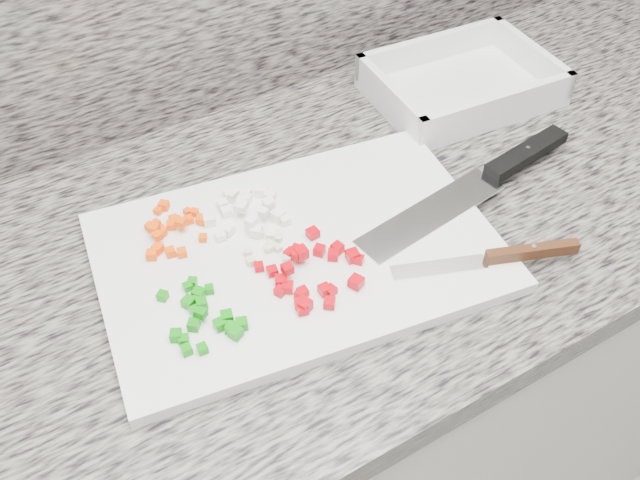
{
  "coord_description": "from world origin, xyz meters",
  "views": [
    {
      "loc": [
        -0.26,
        0.86,
        1.55
      ],
      "look_at": [
        0.05,
        1.38,
        0.94
      ],
      "focal_mm": 40.0,
      "sensor_mm": 36.0,
      "label": 1
    }
  ],
  "objects": [
    {
      "name": "cabinet",
      "position": [
        0.0,
        1.44,
        0.43
      ],
      "size": [
        3.92,
        0.62,
        0.86
      ],
      "primitive_type": "cube",
      "color": "beige",
      "rests_on": "ground"
    },
    {
      "name": "countertop",
      "position": [
        0.0,
        1.44,
        0.88
      ],
      "size": [
        3.96,
        0.64,
        0.04
      ],
      "primitive_type": "cube",
      "color": "slate",
      "rests_on": "cabinet"
    },
    {
      "name": "cutting_board",
      "position": [
        0.03,
        1.4,
        0.91
      ],
      "size": [
        0.53,
        0.39,
        0.02
      ],
      "primitive_type": "cube",
      "rotation": [
        0.0,
        0.0,
        -0.16
      ],
      "color": "white",
      "rests_on": "countertop"
    },
    {
      "name": "carrot_pile",
      "position": [
        -0.1,
        1.5,
        0.92
      ],
      "size": [
        0.1,
        0.1,
        0.02
      ],
      "color": "#FF4C05",
      "rests_on": "cutting_board"
    },
    {
      "name": "onion_pile",
      "position": [
        0.0,
        1.48,
        0.92
      ],
      "size": [
        0.11,
        0.11,
        0.02
      ],
      "color": "white",
      "rests_on": "cutting_board"
    },
    {
      "name": "green_pepper_pile",
      "position": [
        -0.12,
        1.35,
        0.92
      ],
      "size": [
        0.09,
        0.11,
        0.02
      ],
      "color": "#0D800B",
      "rests_on": "cutting_board"
    },
    {
      "name": "red_pepper_pile",
      "position": [
        0.02,
        1.35,
        0.92
      ],
      "size": [
        0.12,
        0.12,
        0.02
      ],
      "color": "#C0020C",
      "rests_on": "cutting_board"
    },
    {
      "name": "garlic_pile",
      "position": [
        -0.01,
        1.41,
        0.92
      ],
      "size": [
        0.06,
        0.07,
        0.01
      ],
      "color": "beige",
      "rests_on": "cutting_board"
    },
    {
      "name": "chef_knife",
      "position": [
        0.33,
        1.37,
        0.92
      ],
      "size": [
        0.38,
        0.09,
        0.02
      ],
      "rotation": [
        0.0,
        0.0,
        0.13
      ],
      "color": "silver",
      "rests_on": "cutting_board"
    },
    {
      "name": "paring_knife",
      "position": [
        0.24,
        1.25,
        0.92
      ],
      "size": [
        0.22,
        0.1,
        0.02
      ],
      "rotation": [
        0.0,
        0.0,
        -0.37
      ],
      "color": "silver",
      "rests_on": "cutting_board"
    },
    {
      "name": "tray",
      "position": [
        0.42,
        1.57,
        0.92
      ],
      "size": [
        0.29,
        0.22,
        0.06
      ],
      "rotation": [
        0.0,
        0.0,
        -0.08
      ],
      "color": "silver",
      "rests_on": "countertop"
    }
  ]
}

